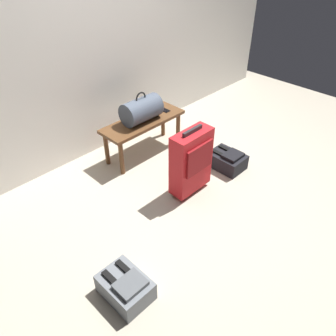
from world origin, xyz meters
name	(u,v)px	position (x,y,z in m)	size (l,w,h in m)	color
ground_plane	(205,203)	(0.00, 0.00, 0.00)	(6.60, 6.60, 0.00)	#B2A893
back_wall	(91,24)	(0.00, 1.60, 1.40)	(6.00, 0.10, 2.80)	silver
bench	(143,125)	(0.18, 1.09, 0.37)	(1.00, 0.36, 0.44)	brown
duffel_bag_slate	(141,110)	(0.17, 1.09, 0.57)	(0.44, 0.26, 0.34)	#475160
cell_phone	(164,110)	(0.52, 1.09, 0.44)	(0.07, 0.14, 0.01)	black
suitcase_upright_red	(191,161)	(0.04, 0.24, 0.37)	(0.43, 0.21, 0.73)	red
backpack_dark	(227,160)	(0.63, 0.21, 0.09)	(0.28, 0.38, 0.21)	black
backpack_grey	(126,287)	(-1.18, -0.22, 0.09)	(0.28, 0.38, 0.21)	slate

